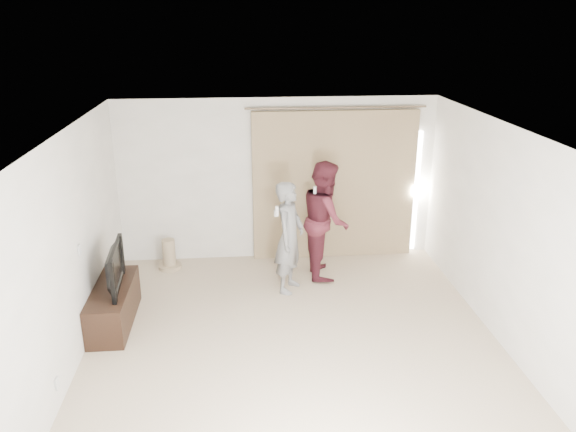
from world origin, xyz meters
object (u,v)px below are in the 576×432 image
object	(u,v)px
tv	(109,268)
person_woman	(325,219)
tv_console	(114,305)
person_man	(289,237)

from	to	relation	value
tv	person_woman	distance (m)	3.17
tv_console	person_woman	size ratio (longest dim) A/B	0.75
tv	person_man	distance (m)	2.46
tv	person_woman	bearing A→B (deg)	-71.01
tv	person_man	xyz separation A→B (m)	(2.34, 0.75, 0.03)
tv_console	tv	size ratio (longest dim) A/B	1.39
tv_console	person_woman	bearing A→B (deg)	22.84
tv	person_woman	size ratio (longest dim) A/B	0.54
tv	person_man	size ratio (longest dim) A/B	0.59
tv_console	tv	xyz separation A→B (m)	(0.00, 0.00, 0.53)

